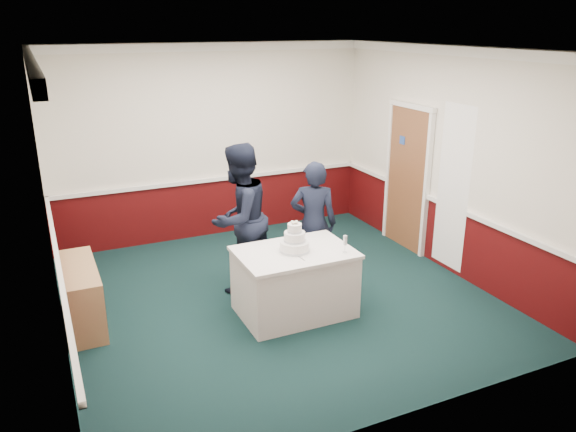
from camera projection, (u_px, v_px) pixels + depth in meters
name	position (u px, v px, depth m)	size (l,w,h in m)	color
ground	(278.00, 297.00, 7.05)	(5.00, 5.00, 0.00)	black
room_shell	(263.00, 133.00, 6.96)	(5.00, 5.00, 3.00)	silver
sideboard	(81.00, 295.00, 6.33)	(0.41, 1.20, 0.70)	#AA7B52
cake_table	(294.00, 282.00, 6.56)	(1.32, 0.92, 0.79)	white
wedding_cake	(295.00, 242.00, 6.39)	(0.35, 0.35, 0.36)	white
cake_knife	(300.00, 257.00, 6.24)	(0.01, 0.22, 0.01)	silver
champagne_flute	(345.00, 241.00, 6.34)	(0.05, 0.05, 0.21)	silver
person_man	(239.00, 218.00, 7.02)	(0.92, 0.72, 1.90)	black
person_woman	(313.00, 224.00, 7.20)	(0.60, 0.39, 1.65)	black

